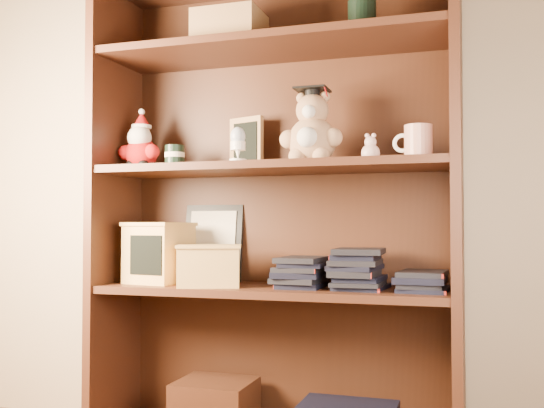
% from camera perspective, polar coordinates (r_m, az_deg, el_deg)
% --- Properties ---
extents(bookcase, '(1.20, 0.35, 1.60)m').
position_cam_1_polar(bookcase, '(2.13, 0.35, -1.15)').
color(bookcase, '#3E1E11').
rests_on(bookcase, ground).
extents(shelf_lower, '(1.14, 0.33, 0.02)m').
position_cam_1_polar(shelf_lower, '(2.09, -0.00, -7.75)').
color(shelf_lower, '#3E1E11').
rests_on(shelf_lower, ground).
extents(shelf_upper, '(1.14, 0.33, 0.02)m').
position_cam_1_polar(shelf_upper, '(2.09, -0.00, 3.22)').
color(shelf_upper, '#3E1E11').
rests_on(shelf_upper, ground).
extents(santa_plush, '(0.16, 0.11, 0.22)m').
position_cam_1_polar(santa_plush, '(2.29, -11.70, 5.13)').
color(santa_plush, '#A50F0F').
rests_on(santa_plush, shelf_upper).
extents(teachers_tin, '(0.07, 0.07, 0.08)m').
position_cam_1_polar(teachers_tin, '(2.23, -8.72, 4.26)').
color(teachers_tin, black).
rests_on(teachers_tin, shelf_upper).
extents(chalkboard_plaque, '(0.14, 0.10, 0.18)m').
position_cam_1_polar(chalkboard_plaque, '(2.25, -2.31, 5.41)').
color(chalkboard_plaque, '#9E7547').
rests_on(chalkboard_plaque, shelf_upper).
extents(egg_cup, '(0.06, 0.06, 0.12)m').
position_cam_1_polar(egg_cup, '(2.06, -3.07, 5.42)').
color(egg_cup, white).
rests_on(egg_cup, shelf_upper).
extents(grad_teddy_bear, '(0.21, 0.18, 0.25)m').
position_cam_1_polar(grad_teddy_bear, '(2.06, 3.59, 6.31)').
color(grad_teddy_bear, tan).
rests_on(grad_teddy_bear, shelf_upper).
extents(pink_figurine, '(0.06, 0.06, 0.09)m').
position_cam_1_polar(pink_figurine, '(2.02, 8.82, 4.76)').
color(pink_figurine, beige).
rests_on(pink_figurine, shelf_upper).
extents(teacher_mug, '(0.12, 0.09, 0.11)m').
position_cam_1_polar(teacher_mug, '(2.01, 12.91, 5.39)').
color(teacher_mug, silver).
rests_on(teacher_mug, shelf_upper).
extents(certificate_frame, '(0.22, 0.06, 0.27)m').
position_cam_1_polar(certificate_frame, '(2.31, -5.30, -3.48)').
color(certificate_frame, black).
rests_on(certificate_frame, shelf_lower).
extents(treats_box, '(0.22, 0.22, 0.21)m').
position_cam_1_polar(treats_box, '(2.24, -10.09, -4.29)').
color(treats_box, tan).
rests_on(treats_box, shelf_lower).
extents(pencils_box, '(0.25, 0.21, 0.14)m').
position_cam_1_polar(pencils_box, '(2.09, -5.67, -5.49)').
color(pencils_box, tan).
rests_on(pencils_box, shelf_lower).
extents(book_stack_left, '(0.14, 0.20, 0.10)m').
position_cam_1_polar(book_stack_left, '(2.06, 2.73, -6.16)').
color(book_stack_left, black).
rests_on(book_stack_left, shelf_lower).
extents(book_stack_mid, '(0.14, 0.20, 0.13)m').
position_cam_1_polar(book_stack_mid, '(2.02, 7.74, -5.77)').
color(book_stack_mid, black).
rests_on(book_stack_mid, shelf_lower).
extents(book_stack_right, '(0.14, 0.20, 0.06)m').
position_cam_1_polar(book_stack_right, '(2.00, 13.37, -6.70)').
color(book_stack_right, black).
rests_on(book_stack_right, shelf_lower).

